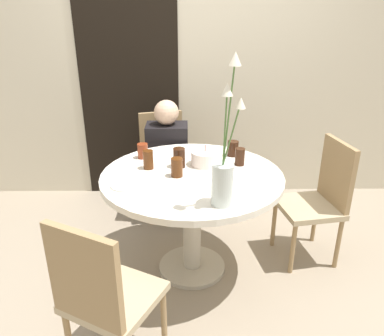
{
  "coord_description": "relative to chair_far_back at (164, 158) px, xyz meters",
  "views": [
    {
      "loc": [
        -0.03,
        -2.19,
        1.71
      ],
      "look_at": [
        0.0,
        0.0,
        0.78
      ],
      "focal_mm": 35.0,
      "sensor_mm": 36.0,
      "label": 1
    }
  ],
  "objects": [
    {
      "name": "chair_near_front",
      "position": [
        -0.19,
        -1.71,
        0.0
      ],
      "size": [
        0.54,
        0.54,
        0.89
      ],
      "rotation": [
        0.0,
        0.0,
        2.66
      ],
      "color": "tan",
      "rests_on": "ground_plane"
    },
    {
      "name": "chair_left_flank",
      "position": [
        1.14,
        -0.74,
        0.0
      ],
      "size": [
        0.46,
        0.46,
        0.89
      ],
      "rotation": [
        0.0,
        0.0,
        4.88
      ],
      "color": "tan",
      "rests_on": "ground_plane"
    },
    {
      "name": "drink_glass_4",
      "position": [
        0.15,
        -0.78,
        0.31
      ],
      "size": [
        0.08,
        0.08,
        0.13
      ],
      "color": "#33190C",
      "rests_on": "dining_table"
    },
    {
      "name": "drink_glass_2",
      "position": [
        -0.11,
        -0.61,
        0.29
      ],
      "size": [
        0.07,
        0.07,
        0.1
      ],
      "color": "maroon",
      "rests_on": "dining_table"
    },
    {
      "name": "drink_glass_1",
      "position": [
        0.53,
        -0.57,
        0.3
      ],
      "size": [
        0.08,
        0.08,
        0.11
      ],
      "color": "#33190C",
      "rests_on": "dining_table"
    },
    {
      "name": "ground_plane",
      "position": [
        0.23,
        -0.89,
        -0.5
      ],
      "size": [
        16.0,
        16.0,
        0.0
      ],
      "primitive_type": "plane",
      "color": "gray"
    },
    {
      "name": "side_plate",
      "position": [
        -0.16,
        -1.06,
        0.25
      ],
      "size": [
        0.2,
        0.2,
        0.01
      ],
      "color": "white",
      "rests_on": "dining_table"
    },
    {
      "name": "dining_table",
      "position": [
        0.23,
        -0.89,
        0.11
      ],
      "size": [
        1.17,
        1.17,
        0.74
      ],
      "color": "silver",
      "rests_on": "ground_plane"
    },
    {
      "name": "wall_back",
      "position": [
        0.23,
        0.4,
        0.8
      ],
      "size": [
        8.0,
        0.05,
        2.6
      ],
      "color": "beige",
      "rests_on": "ground_plane"
    },
    {
      "name": "doorway_panel",
      "position": [
        -0.32,
        0.37,
        0.53
      ],
      "size": [
        0.9,
        0.01,
        2.05
      ],
      "color": "black",
      "rests_on": "ground_plane"
    },
    {
      "name": "person_guest",
      "position": [
        0.04,
        -0.15,
        -0.01
      ],
      "size": [
        0.34,
        0.24,
        1.05
      ],
      "color": "#383333",
      "rests_on": "ground_plane"
    },
    {
      "name": "drink_glass_3",
      "position": [
        0.14,
        -0.93,
        0.3
      ],
      "size": [
        0.07,
        0.07,
        0.12
      ],
      "color": "#51280F",
      "rests_on": "dining_table"
    },
    {
      "name": "flower_vase",
      "position": [
        0.39,
        -1.31,
        0.44
      ],
      "size": [
        0.15,
        0.16,
        0.8
      ],
      "color": "silver",
      "rests_on": "dining_table"
    },
    {
      "name": "birthday_cake",
      "position": [
        0.32,
        -0.74,
        0.29
      ],
      "size": [
        0.19,
        0.19,
        0.14
      ],
      "color": "white",
      "rests_on": "dining_table"
    },
    {
      "name": "chair_far_back",
      "position": [
        0.0,
        0.0,
        0.0
      ],
      "size": [
        0.49,
        0.49,
        0.89
      ],
      "rotation": [
        0.0,
        0.0,
        0.26
      ],
      "color": "tan",
      "rests_on": "ground_plane"
    },
    {
      "name": "drink_glass_5",
      "position": [
        0.56,
        -0.75,
        0.3
      ],
      "size": [
        0.07,
        0.07,
        0.12
      ],
      "color": "#33190C",
      "rests_on": "dining_table"
    },
    {
      "name": "drink_glass_0",
      "position": [
        -0.05,
        -0.8,
        0.3
      ],
      "size": [
        0.07,
        0.07,
        0.12
      ],
      "color": "#51280F",
      "rests_on": "dining_table"
    }
  ]
}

